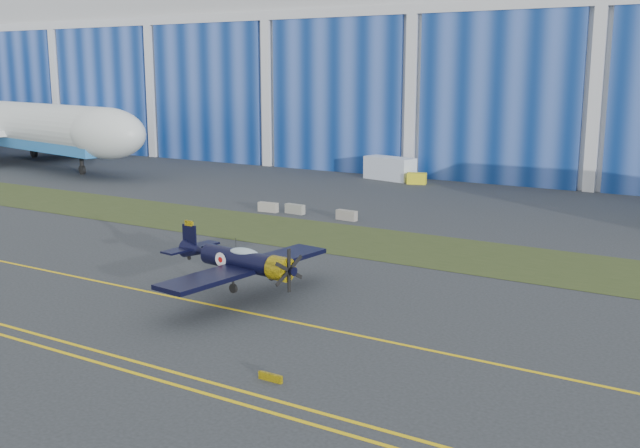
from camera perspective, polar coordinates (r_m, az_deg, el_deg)
The scene contains 13 objects.
ground at distance 55.79m, azimuth -15.14°, elevation -2.52°, with size 260.00×260.00×0.00m, color #32363A.
grass_median at distance 65.86m, azimuth -6.27°, elevation -0.04°, with size 260.00×10.00×0.02m, color #475128.
hangar at distance 115.64m, azimuth 11.83°, elevation 12.21°, with size 220.00×45.70×30.00m.
taxiway_centreline at distance 52.63m, azimuth -19.10°, elevation -3.60°, with size 200.00×0.20×0.02m, color yellow.
guard_board_right at distance 33.18m, azimuth -3.79°, elevation -11.57°, with size 1.20×0.15×0.35m, color yellow.
warbird at distance 44.26m, azimuth -6.14°, elevation -2.75°, with size 11.45×13.30×3.63m.
jetliner at distance 119.37m, azimuth -22.83°, elevation 10.40°, with size 83.02×74.45×25.19m.
shipping_container at distance 93.01m, azimuth 5.34°, elevation 4.24°, with size 6.44×2.58×2.79m, color silver.
tug at distance 89.93m, azimuth 7.39°, elevation 3.46°, with size 2.23×1.39×1.30m, color yellow.
cart at distance 127.62m, azimuth -18.55°, elevation 5.32°, with size 2.03×1.22×1.22m, color silver.
barrier_a at distance 71.58m, azimuth -3.97°, elevation 1.29°, with size 2.00×0.60×0.90m, color #9F9A8E.
barrier_b at distance 70.50m, azimuth -1.92°, elevation 1.15°, with size 2.00×0.60×0.90m, color gray.
barrier_c at distance 67.44m, azimuth 2.04°, elevation 0.67°, with size 2.00×0.60×0.90m, color gray.
Camera 1 is at (39.83, -36.76, 13.21)m, focal length 42.00 mm.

